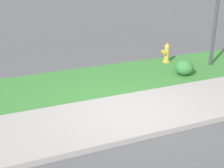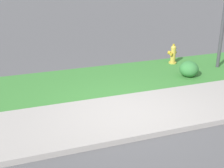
{
  "view_description": "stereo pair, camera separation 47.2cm",
  "coord_description": "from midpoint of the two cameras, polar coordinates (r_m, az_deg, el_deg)",
  "views": [
    {
      "loc": [
        -2.97,
        -5.79,
        3.27
      ],
      "look_at": [
        -0.09,
        0.9,
        0.4
      ],
      "focal_mm": 50.0,
      "sensor_mm": 36.0,
      "label": 1
    },
    {
      "loc": [
        -2.54,
        -5.96,
        3.27
      ],
      "look_at": [
        -0.09,
        0.9,
        0.4
      ],
      "focal_mm": 50.0,
      "sensor_mm": 36.0,
      "label": 2
    }
  ],
  "objects": [
    {
      "name": "ground_plane",
      "position": [
        7.27,
        1.62,
        -5.25
      ],
      "size": [
        120.0,
        120.0,
        0.0
      ],
      "primitive_type": "plane",
      "color": "#515154"
    },
    {
      "name": "street_curb",
      "position": [
        6.37,
        5.85,
        -8.86
      ],
      "size": [
        18.0,
        0.16,
        0.12
      ],
      "primitive_type": "cube",
      "color": "#9E9993",
      "rests_on": "ground"
    },
    {
      "name": "sidewalk_pavement",
      "position": [
        7.27,
        1.62,
        -5.21
      ],
      "size": [
        18.0,
        2.06,
        0.01
      ],
      "primitive_type": "cube",
      "color": "#9E9993",
      "rests_on": "ground"
    },
    {
      "name": "shrub_bush_near_lamp",
      "position": [
        9.76,
        11.73,
        2.97
      ],
      "size": [
        0.57,
        0.57,
        0.49
      ],
      "color": "#337538",
      "rests_on": "ground"
    },
    {
      "name": "grass_verge",
      "position": [
        9.21,
        -4.36,
        0.68
      ],
      "size": [
        18.0,
        2.52,
        0.01
      ],
      "primitive_type": "cube",
      "color": "#387A33",
      "rests_on": "ground"
    },
    {
      "name": "fire_hydrant_mid_block",
      "position": [
        10.91,
        8.73,
        5.58
      ],
      "size": [
        0.34,
        0.32,
        0.68
      ],
      "rotation": [
        0.0,
        0.0,
        0.56
      ],
      "color": "gold",
      "rests_on": "ground"
    }
  ]
}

